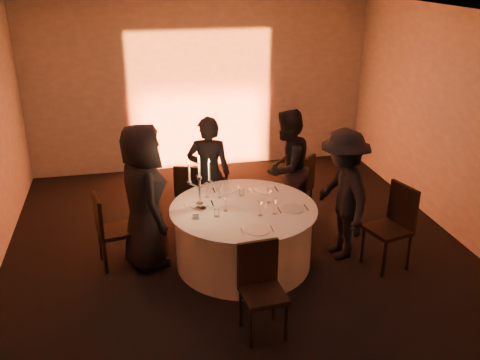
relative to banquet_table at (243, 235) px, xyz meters
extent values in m
plane|color=black|center=(0.00, 0.00, -0.38)|extent=(7.00, 7.00, 0.00)
plane|color=silver|center=(0.00, 0.00, 2.62)|extent=(7.00, 7.00, 0.00)
plane|color=#A6A39A|center=(0.00, 3.50, 1.12)|extent=(7.00, 0.00, 7.00)
plane|color=#A6A39A|center=(0.00, -3.50, 1.12)|extent=(7.00, 0.00, 7.00)
plane|color=#A6A39A|center=(3.00, 0.00, 1.12)|extent=(0.00, 7.00, 7.00)
cube|color=black|center=(0.00, 3.20, -0.33)|extent=(0.25, 0.12, 0.10)
cylinder|color=black|center=(0.00, 0.00, -0.37)|extent=(0.60, 0.60, 0.03)
cylinder|color=black|center=(0.00, 0.00, -0.01)|extent=(0.20, 0.20, 0.75)
cylinder|color=white|center=(0.00, 0.00, -0.01)|extent=(1.68, 1.68, 0.75)
cylinder|color=white|center=(0.00, 0.00, 0.38)|extent=(1.80, 1.80, 0.02)
cube|color=black|center=(-1.55, 0.31, 0.07)|extent=(0.49, 0.49, 0.05)
cube|color=black|center=(-1.73, 0.27, 0.33)|extent=(0.12, 0.42, 0.48)
cylinder|color=black|center=(-1.34, 0.17, -0.16)|extent=(0.04, 0.04, 0.45)
cylinder|color=black|center=(-1.41, 0.52, -0.16)|extent=(0.04, 0.04, 0.45)
cylinder|color=black|center=(-1.69, 0.10, -0.16)|extent=(0.04, 0.04, 0.45)
cylinder|color=black|center=(-1.76, 0.45, -0.16)|extent=(0.04, 0.04, 0.45)
cube|color=black|center=(-0.49, 1.46, 0.02)|extent=(0.47, 0.47, 0.05)
cube|color=black|center=(-0.54, 1.30, 0.25)|extent=(0.37, 0.16, 0.43)
cylinder|color=black|center=(-0.28, 1.56, -0.18)|extent=(0.04, 0.04, 0.40)
cylinder|color=black|center=(-0.59, 1.66, -0.18)|extent=(0.04, 0.04, 0.40)
cylinder|color=black|center=(-0.39, 1.26, -0.18)|extent=(0.04, 0.04, 0.40)
cylinder|color=black|center=(-0.69, 1.36, -0.18)|extent=(0.04, 0.04, 0.40)
cube|color=black|center=(1.02, 1.13, 0.08)|extent=(0.60, 0.60, 0.05)
cube|color=black|center=(1.15, 0.99, 0.34)|extent=(0.34, 0.31, 0.48)
cylinder|color=black|center=(1.03, 1.38, -0.16)|extent=(0.04, 0.04, 0.45)
cylinder|color=black|center=(0.76, 1.14, -0.16)|extent=(0.04, 0.04, 0.45)
cylinder|color=black|center=(1.28, 1.11, -0.16)|extent=(0.04, 0.04, 0.45)
cylinder|color=black|center=(1.01, 0.87, -0.16)|extent=(0.04, 0.04, 0.45)
cube|color=black|center=(1.71, -0.45, 0.12)|extent=(0.56, 0.56, 0.05)
cube|color=black|center=(1.91, -0.40, 0.41)|extent=(0.16, 0.46, 0.53)
cylinder|color=black|center=(1.46, -0.31, -0.14)|extent=(0.04, 0.04, 0.49)
cylinder|color=black|center=(1.56, -0.69, -0.14)|extent=(0.04, 0.04, 0.49)
cylinder|color=black|center=(1.85, -0.21, -0.14)|extent=(0.04, 0.04, 0.49)
cylinder|color=black|center=(1.95, -0.59, -0.14)|extent=(0.04, 0.04, 0.49)
cube|color=black|center=(-0.11, -1.40, 0.08)|extent=(0.46, 0.46, 0.05)
cube|color=black|center=(-0.12, -1.21, 0.35)|extent=(0.43, 0.07, 0.49)
cylinder|color=black|center=(-0.27, -1.60, -0.16)|extent=(0.04, 0.04, 0.46)
cylinder|color=black|center=(0.09, -1.57, -0.16)|extent=(0.04, 0.04, 0.46)
cylinder|color=black|center=(-0.30, -1.23, -0.16)|extent=(0.04, 0.04, 0.46)
cylinder|color=black|center=(0.06, -1.20, -0.16)|extent=(0.04, 0.04, 0.46)
imported|color=black|center=(-1.18, 0.26, 0.53)|extent=(0.76, 0.99, 1.82)
imported|color=black|center=(-0.26, 1.04, 0.44)|extent=(0.68, 0.53, 1.65)
imported|color=black|center=(0.84, 0.98, 0.46)|extent=(1.04, 1.02, 1.68)
imported|color=black|center=(1.25, -0.05, 0.46)|extent=(0.67, 1.12, 1.69)
cylinder|color=white|center=(-0.53, 0.18, 0.39)|extent=(0.24, 0.24, 0.01)
cube|color=#B9B9BE|center=(-0.70, 0.18, 0.39)|extent=(0.01, 0.17, 0.01)
cube|color=#B9B9BE|center=(-0.36, 0.18, 0.39)|extent=(0.02, 0.17, 0.01)
sphere|color=yellow|center=(-0.53, 0.18, 0.43)|extent=(0.07, 0.07, 0.07)
cylinder|color=white|center=(-0.10, 0.57, 0.39)|extent=(0.27, 0.27, 0.01)
cube|color=#B9B9BE|center=(-0.27, 0.57, 0.39)|extent=(0.02, 0.17, 0.01)
cube|color=#B9B9BE|center=(0.07, 0.57, 0.39)|extent=(0.02, 0.17, 0.01)
cylinder|color=white|center=(0.37, 0.44, 0.39)|extent=(0.27, 0.27, 0.01)
cube|color=#B9B9BE|center=(0.20, 0.44, 0.39)|extent=(0.02, 0.17, 0.01)
cube|color=#B9B9BE|center=(0.54, 0.44, 0.39)|extent=(0.01, 0.17, 0.01)
cylinder|color=white|center=(0.57, -0.18, 0.39)|extent=(0.28, 0.28, 0.01)
cube|color=#B9B9BE|center=(0.40, -0.18, 0.39)|extent=(0.02, 0.17, 0.01)
cube|color=#B9B9BE|center=(0.74, -0.18, 0.39)|extent=(0.01, 0.17, 0.01)
cylinder|color=white|center=(0.02, -0.61, 0.39)|extent=(0.28, 0.28, 0.01)
cube|color=#B9B9BE|center=(-0.15, -0.61, 0.39)|extent=(0.02, 0.17, 0.01)
cube|color=#B9B9BE|center=(0.19, -0.61, 0.39)|extent=(0.02, 0.17, 0.01)
cylinder|color=white|center=(-0.61, -0.16, 0.39)|extent=(0.11, 0.11, 0.01)
cylinder|color=white|center=(-0.61, -0.16, 0.42)|extent=(0.07, 0.07, 0.06)
cylinder|color=silver|center=(-0.52, 0.04, 0.40)|extent=(0.14, 0.14, 0.02)
sphere|color=silver|center=(-0.52, 0.04, 0.46)|extent=(0.08, 0.08, 0.08)
cylinder|color=silver|center=(-0.52, 0.04, 0.60)|extent=(0.03, 0.03, 0.37)
cylinder|color=silver|center=(-0.52, 0.04, 0.80)|extent=(0.06, 0.06, 0.03)
cylinder|color=white|center=(-0.52, 0.04, 0.93)|extent=(0.02, 0.02, 0.24)
cone|color=orange|center=(-0.52, 0.04, 1.07)|extent=(0.02, 0.02, 0.04)
cylinder|color=silver|center=(-0.58, 0.04, 0.71)|extent=(0.13, 0.02, 0.09)
cylinder|color=silver|center=(-0.64, 0.04, 0.75)|extent=(0.06, 0.06, 0.03)
cylinder|color=white|center=(-0.64, 0.04, 0.87)|extent=(0.02, 0.02, 0.24)
cone|color=orange|center=(-0.64, 0.04, 1.02)|extent=(0.02, 0.02, 0.04)
cylinder|color=silver|center=(-0.46, 0.04, 0.71)|extent=(0.13, 0.02, 0.09)
cylinder|color=silver|center=(-0.40, 0.04, 0.75)|extent=(0.06, 0.06, 0.03)
cylinder|color=white|center=(-0.40, 0.04, 0.87)|extent=(0.02, 0.02, 0.24)
cone|color=orange|center=(-0.40, 0.04, 1.02)|extent=(0.02, 0.02, 0.04)
cylinder|color=white|center=(-0.39, 0.39, 0.39)|extent=(0.06, 0.06, 0.01)
cylinder|color=white|center=(-0.39, 0.39, 0.44)|extent=(0.01, 0.01, 0.10)
cone|color=white|center=(-0.39, 0.39, 0.53)|extent=(0.07, 0.07, 0.09)
cylinder|color=white|center=(-0.23, -0.05, 0.39)|extent=(0.06, 0.06, 0.01)
cylinder|color=white|center=(-0.23, -0.05, 0.44)|extent=(0.01, 0.01, 0.10)
cone|color=white|center=(-0.23, -0.05, 0.53)|extent=(0.07, 0.07, 0.09)
cylinder|color=white|center=(-0.24, 0.34, 0.39)|extent=(0.06, 0.06, 0.01)
cylinder|color=white|center=(-0.24, 0.34, 0.44)|extent=(0.01, 0.01, 0.10)
cone|color=white|center=(-0.24, 0.34, 0.53)|extent=(0.07, 0.07, 0.09)
cylinder|color=white|center=(0.34, 0.06, 0.39)|extent=(0.06, 0.06, 0.01)
cylinder|color=white|center=(0.34, 0.06, 0.44)|extent=(0.01, 0.01, 0.10)
cone|color=white|center=(0.34, 0.06, 0.53)|extent=(0.07, 0.07, 0.09)
cylinder|color=white|center=(0.32, -0.25, 0.39)|extent=(0.06, 0.06, 0.01)
cylinder|color=white|center=(0.32, -0.25, 0.44)|extent=(0.01, 0.01, 0.10)
cone|color=white|center=(0.32, -0.25, 0.53)|extent=(0.07, 0.07, 0.09)
cylinder|color=white|center=(0.15, -0.26, 0.39)|extent=(0.06, 0.06, 0.01)
cylinder|color=white|center=(0.15, -0.26, 0.44)|extent=(0.01, 0.01, 0.10)
cone|color=white|center=(0.15, -0.26, 0.53)|extent=(0.07, 0.07, 0.09)
cylinder|color=white|center=(0.05, 0.35, 0.43)|extent=(0.07, 0.07, 0.09)
cylinder|color=white|center=(-0.36, -0.17, 0.43)|extent=(0.07, 0.07, 0.09)
camera|label=1|loc=(-1.28, -5.73, 3.19)|focal=40.00mm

